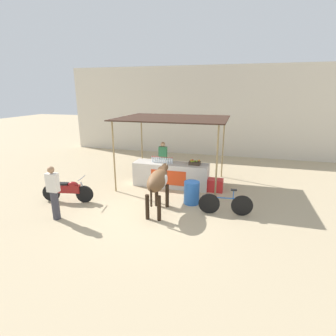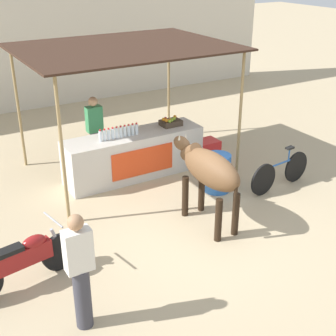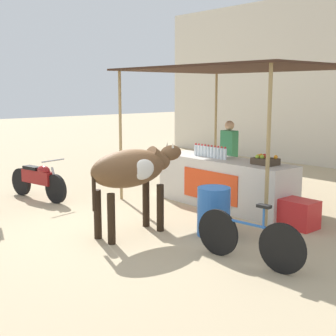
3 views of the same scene
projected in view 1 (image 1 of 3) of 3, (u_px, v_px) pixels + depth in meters
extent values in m
plane|color=tan|center=(154.00, 208.00, 8.64)|extent=(60.00, 60.00, 0.00)
cube|color=beige|center=(197.00, 111.00, 15.56)|extent=(16.00, 0.50, 5.12)
cube|color=beige|center=(171.00, 175.00, 10.54)|extent=(3.00, 0.80, 0.96)
cube|color=red|center=(168.00, 178.00, 10.16)|extent=(1.40, 0.02, 0.58)
cube|color=#382319|center=(173.00, 118.00, 10.19)|extent=(4.20, 3.20, 0.04)
cylinder|color=#997F51|center=(114.00, 157.00, 9.73)|extent=(0.06, 0.06, 2.70)
cylinder|color=#997F51|center=(217.00, 165.00, 8.76)|extent=(0.06, 0.06, 2.70)
cylinder|color=#997F51|center=(142.00, 143.00, 12.39)|extent=(0.06, 0.06, 2.70)
cylinder|color=#997F51|center=(223.00, 147.00, 11.42)|extent=(0.06, 0.06, 2.70)
cylinder|color=silver|center=(152.00, 159.00, 10.52)|extent=(0.07, 0.07, 0.22)
cylinder|color=red|center=(152.00, 156.00, 10.49)|extent=(0.04, 0.04, 0.03)
cylinder|color=silver|center=(155.00, 160.00, 10.50)|extent=(0.07, 0.07, 0.22)
cylinder|color=red|center=(155.00, 157.00, 10.46)|extent=(0.04, 0.04, 0.03)
cylinder|color=silver|center=(157.00, 160.00, 10.48)|extent=(0.07, 0.07, 0.22)
cylinder|color=red|center=(157.00, 157.00, 10.44)|extent=(0.04, 0.04, 0.03)
cylinder|color=silver|center=(159.00, 160.00, 10.45)|extent=(0.07, 0.07, 0.22)
cylinder|color=red|center=(159.00, 157.00, 10.42)|extent=(0.04, 0.04, 0.03)
cylinder|color=silver|center=(161.00, 160.00, 10.43)|extent=(0.07, 0.07, 0.22)
cylinder|color=red|center=(161.00, 157.00, 10.39)|extent=(0.04, 0.04, 0.03)
cylinder|color=silver|center=(163.00, 160.00, 10.41)|extent=(0.07, 0.07, 0.22)
cylinder|color=red|center=(163.00, 157.00, 10.37)|extent=(0.04, 0.04, 0.03)
cylinder|color=silver|center=(165.00, 160.00, 10.38)|extent=(0.07, 0.07, 0.22)
cylinder|color=red|center=(165.00, 157.00, 10.35)|extent=(0.04, 0.04, 0.03)
cylinder|color=silver|center=(168.00, 161.00, 10.36)|extent=(0.07, 0.07, 0.22)
cylinder|color=red|center=(168.00, 157.00, 10.33)|extent=(0.04, 0.04, 0.03)
cylinder|color=silver|center=(170.00, 161.00, 10.34)|extent=(0.07, 0.07, 0.22)
cylinder|color=red|center=(170.00, 158.00, 10.30)|extent=(0.04, 0.04, 0.03)
cylinder|color=silver|center=(172.00, 161.00, 10.31)|extent=(0.07, 0.07, 0.22)
cylinder|color=red|center=(172.00, 158.00, 10.28)|extent=(0.04, 0.04, 0.03)
cube|color=#3F3326|center=(195.00, 163.00, 10.19)|extent=(0.44, 0.32, 0.12)
sphere|color=#8CB22D|center=(194.00, 161.00, 10.11)|extent=(0.08, 0.08, 0.08)
sphere|color=orange|center=(194.00, 161.00, 10.15)|extent=(0.08, 0.08, 0.08)
sphere|color=orange|center=(199.00, 161.00, 10.21)|extent=(0.08, 0.08, 0.08)
sphere|color=orange|center=(192.00, 161.00, 10.20)|extent=(0.08, 0.08, 0.08)
sphere|color=#8CB22D|center=(192.00, 161.00, 10.09)|extent=(0.08, 0.08, 0.08)
sphere|color=#B21E19|center=(193.00, 160.00, 10.27)|extent=(0.08, 0.08, 0.08)
sphere|color=orange|center=(191.00, 160.00, 10.26)|extent=(0.08, 0.08, 0.08)
sphere|color=#8CB22D|center=(196.00, 161.00, 10.13)|extent=(0.08, 0.08, 0.08)
sphere|color=orange|center=(191.00, 161.00, 10.15)|extent=(0.08, 0.08, 0.08)
cylinder|color=#383842|center=(163.00, 169.00, 11.39)|extent=(0.22, 0.22, 0.88)
cube|color=#337F4C|center=(163.00, 153.00, 11.19)|extent=(0.34, 0.20, 0.56)
sphere|color=tan|center=(163.00, 144.00, 11.07)|extent=(0.20, 0.20, 0.20)
cube|color=red|center=(215.00, 185.00, 10.06)|extent=(0.60, 0.44, 0.48)
cylinder|color=blue|center=(192.00, 193.00, 8.92)|extent=(0.53, 0.53, 0.78)
ellipsoid|color=brown|center=(157.00, 180.00, 8.03)|extent=(0.56, 1.41, 0.60)
cylinder|color=black|center=(157.00, 195.00, 8.72)|extent=(0.12, 0.12, 0.78)
cylinder|color=black|center=(167.00, 196.00, 8.64)|extent=(0.12, 0.12, 0.78)
cylinder|color=black|center=(147.00, 207.00, 7.81)|extent=(0.12, 0.12, 0.78)
cylinder|color=black|center=(159.00, 208.00, 7.72)|extent=(0.12, 0.12, 0.78)
cylinder|color=brown|center=(163.00, 172.00, 8.55)|extent=(0.25, 0.46, 0.41)
ellipsoid|color=brown|center=(165.00, 167.00, 8.81)|extent=(0.23, 0.45, 0.26)
cone|color=beige|center=(163.00, 163.00, 8.77)|extent=(0.05, 0.05, 0.10)
cone|color=beige|center=(167.00, 164.00, 8.74)|extent=(0.05, 0.05, 0.10)
cylinder|color=black|center=(151.00, 197.00, 7.48)|extent=(0.06, 0.06, 0.60)
ellipsoid|color=silver|center=(165.00, 180.00, 8.07)|extent=(0.11, 0.44, 0.32)
cylinder|color=black|center=(85.00, 194.00, 9.03)|extent=(0.60, 0.19, 0.60)
cylinder|color=black|center=(51.00, 193.00, 9.13)|extent=(0.60, 0.19, 0.60)
cube|color=maroon|center=(67.00, 189.00, 9.03)|extent=(0.92, 0.34, 0.28)
ellipsoid|color=maroon|center=(73.00, 184.00, 8.96)|extent=(0.39, 0.26, 0.20)
cube|color=black|center=(62.00, 184.00, 9.00)|extent=(0.47, 0.26, 0.10)
cylinder|color=#99999E|center=(82.00, 178.00, 8.87)|extent=(0.13, 0.55, 0.03)
cylinder|color=#99999E|center=(83.00, 189.00, 8.97)|extent=(0.21, 0.09, 0.49)
cylinder|color=black|center=(209.00, 204.00, 8.19)|extent=(0.66, 0.12, 0.66)
cylinder|color=black|center=(242.00, 206.00, 8.04)|extent=(0.66, 0.12, 0.66)
cylinder|color=#2659A5|center=(226.00, 198.00, 8.05)|extent=(0.85, 0.13, 0.04)
cylinder|color=#2659A5|center=(233.00, 195.00, 7.99)|extent=(0.03, 0.03, 0.28)
cube|color=black|center=(234.00, 190.00, 7.94)|extent=(0.19, 0.12, 0.04)
cylinder|color=#383842|center=(55.00, 205.00, 7.81)|extent=(0.22, 0.22, 0.88)
cube|color=silver|center=(52.00, 183.00, 7.60)|extent=(0.34, 0.20, 0.56)
sphere|color=#A87A56|center=(51.00, 170.00, 7.49)|extent=(0.20, 0.20, 0.20)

